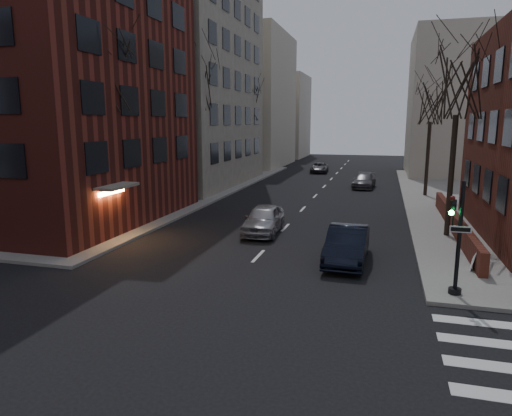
% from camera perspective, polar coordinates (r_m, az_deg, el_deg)
% --- Properties ---
extents(ground, '(160.00, 160.00, 0.00)m').
position_cam_1_polar(ground, '(11.07, -17.91, -23.29)').
color(ground, black).
rests_on(ground, ground).
extents(sidewalk_far_left, '(44.00, 44.00, 0.15)m').
position_cam_1_polar(sidewalk_far_left, '(51.23, -26.69, 2.83)').
color(sidewalk_far_left, gray).
rests_on(sidewalk_far_left, ground).
extents(building_left_brick, '(15.00, 15.00, 18.00)m').
position_cam_1_polar(building_left_brick, '(31.95, -26.17, 14.87)').
color(building_left_brick, maroon).
rests_on(building_left_brick, ground).
extents(building_left_tan, '(18.00, 18.00, 28.00)m').
position_cam_1_polar(building_left_tan, '(47.82, -13.32, 19.96)').
color(building_left_tan, '#A29986').
rests_on(building_left_tan, ground).
extents(low_wall_right, '(0.35, 16.00, 1.00)m').
position_cam_1_polar(low_wall_right, '(27.37, 23.57, -1.67)').
color(low_wall_right, '#582319').
rests_on(low_wall_right, sidewalk_far_right).
extents(building_distant_la, '(14.00, 16.00, 18.00)m').
position_cam_1_polar(building_distant_la, '(65.82, -2.49, 13.24)').
color(building_distant_la, '#B4AD98').
rests_on(building_distant_la, ground).
extents(building_distant_ra, '(14.00, 14.00, 16.00)m').
position_cam_1_polar(building_distant_ra, '(58.37, 25.67, 11.56)').
color(building_distant_ra, '#B4AD98').
rests_on(building_distant_ra, ground).
extents(building_distant_lb, '(10.00, 12.00, 14.00)m').
position_cam_1_polar(building_distant_lb, '(81.63, 2.66, 11.35)').
color(building_distant_lb, '#B4AD98').
rests_on(building_distant_lb, ground).
extents(traffic_signal, '(0.76, 0.44, 4.00)m').
position_cam_1_polar(traffic_signal, '(17.25, 23.79, -4.28)').
color(traffic_signal, black).
rests_on(traffic_signal, sidewalk_far_right).
extents(tree_left_a, '(4.18, 4.18, 10.26)m').
position_cam_1_polar(tree_left_a, '(25.87, -18.31, 15.46)').
color(tree_left_a, '#2D231C').
rests_on(tree_left_a, sidewalk_far_left).
extents(tree_left_b, '(4.40, 4.40, 10.80)m').
position_cam_1_polar(tree_left_b, '(36.50, -7.51, 15.05)').
color(tree_left_b, '#2D231C').
rests_on(tree_left_b, sidewalk_far_left).
extents(tree_left_c, '(3.96, 3.96, 9.72)m').
position_cam_1_polar(tree_left_c, '(49.63, -1.00, 12.95)').
color(tree_left_c, '#2D231C').
rests_on(tree_left_c, sidewalk_far_left).
extents(tree_right_a, '(3.96, 3.96, 9.72)m').
position_cam_1_polar(tree_right_a, '(25.84, 24.00, 14.11)').
color(tree_right_a, '#2D231C').
rests_on(tree_right_a, sidewalk_far_right).
extents(tree_right_b, '(3.74, 3.74, 9.18)m').
position_cam_1_polar(tree_right_b, '(39.71, 21.07, 12.17)').
color(tree_right_b, '#2D231C').
rests_on(tree_right_b, sidewalk_far_right).
extents(streetlamp_near, '(0.36, 0.36, 6.28)m').
position_cam_1_polar(streetlamp_near, '(32.55, -9.10, 7.31)').
color(streetlamp_near, black).
rests_on(streetlamp_near, sidewalk_far_left).
extents(streetlamp_far, '(0.36, 0.36, 6.28)m').
position_cam_1_polar(streetlamp_far, '(51.39, 0.31, 8.65)').
color(streetlamp_far, black).
rests_on(streetlamp_far, sidewalk_far_left).
extents(parked_sedan, '(1.76, 4.81, 1.57)m').
position_cam_1_polar(parked_sedan, '(20.50, 11.32, -4.52)').
color(parked_sedan, black).
rests_on(parked_sedan, ground).
extents(car_lane_silver, '(2.03, 4.67, 1.57)m').
position_cam_1_polar(car_lane_silver, '(25.30, 0.97, -1.41)').
color(car_lane_silver, '#9F9FA4').
rests_on(car_lane_silver, ground).
extents(car_lane_gray, '(2.18, 4.68, 1.32)m').
position_cam_1_polar(car_lane_gray, '(43.86, 13.36, 3.31)').
color(car_lane_gray, '#47464C').
rests_on(car_lane_gray, ground).
extents(car_lane_far, '(2.22, 4.41, 1.20)m').
position_cam_1_polar(car_lane_far, '(56.24, 7.92, 5.01)').
color(car_lane_far, '#3D3C41').
rests_on(car_lane_far, ground).
extents(sandwich_board, '(0.49, 0.63, 0.93)m').
position_cam_1_polar(sandwich_board, '(20.71, 26.06, -5.76)').
color(sandwich_board, white).
rests_on(sandwich_board, sidewalk_far_right).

